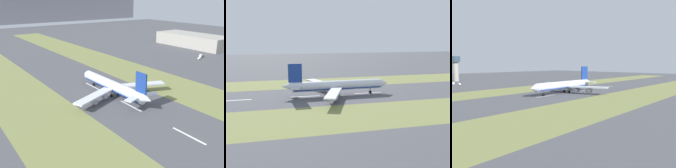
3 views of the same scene
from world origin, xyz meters
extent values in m
plane|color=#4C4C51|center=(0.00, 0.00, 0.00)|extent=(800.00, 800.00, 0.00)
cube|color=olive|center=(-45.00, 0.00, 0.00)|extent=(40.00, 600.00, 0.01)
cube|color=olive|center=(45.00, 0.00, 0.00)|extent=(40.00, 600.00, 0.01)
cube|color=silver|center=(0.00, -59.81, 0.01)|extent=(1.20, 18.00, 0.01)
cube|color=silver|center=(0.00, -19.81, 0.01)|extent=(1.20, 18.00, 0.01)
cube|color=silver|center=(0.00, 20.19, 0.01)|extent=(1.20, 18.00, 0.01)
cylinder|color=silver|center=(1.51, 0.19, 6.20)|extent=(6.56, 56.06, 6.00)
cone|color=silver|center=(1.21, 30.69, 6.20)|extent=(5.93, 5.06, 5.88)
cone|color=silver|center=(1.82, -30.81, 7.00)|extent=(5.16, 6.05, 5.10)
cube|color=navy|center=(1.51, 0.19, 4.55)|extent=(6.24, 53.81, 0.70)
cube|color=silver|center=(-15.91, -7.21, 5.30)|extent=(29.08, 16.67, 0.90)
cube|color=silver|center=(19.08, -6.86, 5.30)|extent=(29.19, 16.18, 0.90)
cylinder|color=#93939E|center=(-7.45, -3.90, 2.85)|extent=(3.25, 4.83, 3.20)
cylinder|color=#93939E|center=(-16.41, -7.49, 2.85)|extent=(3.25, 4.83, 3.20)
cylinder|color=#93939E|center=(10.55, -3.72, 2.85)|extent=(3.25, 4.83, 3.20)
cylinder|color=#93939E|center=(19.59, -7.13, 2.85)|extent=(3.25, 4.83, 3.20)
cube|color=navy|center=(1.77, -25.81, 14.70)|extent=(0.88, 8.01, 11.00)
cube|color=silver|center=(-3.73, -25.86, 7.20)|extent=(10.88, 7.36, 0.60)
cube|color=silver|center=(7.27, -25.75, 7.20)|extent=(10.86, 7.19, 0.60)
cylinder|color=#59595E|center=(1.30, 21.47, 2.50)|extent=(0.50, 0.50, 3.20)
cylinder|color=black|center=(1.30, 21.47, 0.90)|extent=(0.92, 1.81, 1.80)
cylinder|color=#59595E|center=(-1.06, -2.84, 2.50)|extent=(0.50, 0.50, 3.20)
cylinder|color=black|center=(-1.06, -2.84, 0.90)|extent=(0.92, 1.81, 1.80)
cylinder|color=#59595E|center=(4.14, -2.78, 2.50)|extent=(0.50, 0.50, 3.20)
cylinder|color=black|center=(4.14, -2.78, 0.90)|extent=(0.92, 1.81, 1.80)
cube|color=#A39E93|center=(176.99, 78.55, 7.15)|extent=(36.00, 88.58, 14.31)
cube|color=#4C4C51|center=(135.23, 33.93, 1.50)|extent=(2.47, 2.62, 2.00)
cube|color=silver|center=(132.32, 33.21, 1.80)|extent=(4.41, 3.10, 2.60)
cylinder|color=black|center=(134.96, 34.99, 0.50)|extent=(1.05, 0.58, 1.00)
cylinder|color=black|center=(135.49, 32.86, 0.50)|extent=(1.05, 0.58, 1.00)
cylinder|color=black|center=(130.89, 33.98, 0.50)|extent=(1.05, 0.58, 1.00)
cylinder|color=black|center=(131.41, 31.85, 0.50)|extent=(1.05, 0.58, 1.00)
cube|color=white|center=(125.07, 29.20, 0.78)|extent=(4.52, 2.11, 0.90)
cube|color=white|center=(125.27, 29.22, 1.63)|extent=(2.52, 1.70, 0.80)
cylinder|color=black|center=(123.71, 28.20, 0.33)|extent=(0.68, 0.29, 0.66)
cylinder|color=black|center=(123.58, 30.00, 0.33)|extent=(0.68, 0.29, 0.66)
cylinder|color=black|center=(126.56, 28.41, 0.33)|extent=(0.68, 0.29, 0.66)
cylinder|color=black|center=(126.44, 30.20, 0.33)|extent=(0.68, 0.29, 0.66)
camera|label=1|loc=(-85.54, -122.76, 57.79)|focal=42.00mm
camera|label=2|loc=(154.63, -39.12, 35.77)|focal=42.00mm
camera|label=3|loc=(-111.16, 122.50, 22.57)|focal=35.00mm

